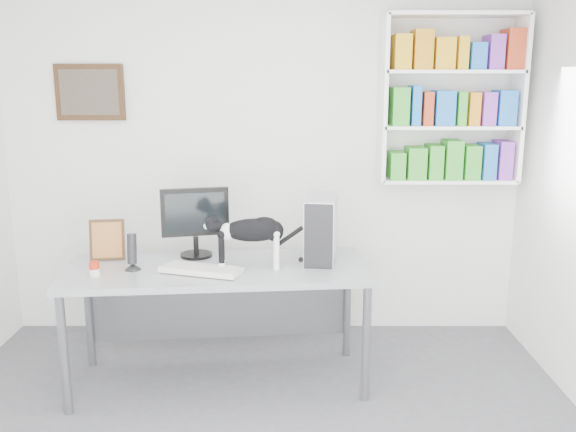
{
  "coord_description": "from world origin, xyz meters",
  "views": [
    {
      "loc": [
        0.2,
        -2.72,
        2.0
      ],
      "look_at": [
        0.2,
        1.53,
        1.04
      ],
      "focal_mm": 38.0,
      "sensor_mm": 36.0,
      "label": 1
    }
  ],
  "objects": [
    {
      "name": "leaning_print",
      "position": [
        -1.01,
        1.22,
        0.95
      ],
      "size": [
        0.24,
        0.12,
        0.28
      ],
      "primitive_type": "cube",
      "rotation": [
        0.0,
        0.0,
        0.14
      ],
      "color": "#422815",
      "rests_on": "desk"
    },
    {
      "name": "speaker",
      "position": [
        -0.79,
        0.99,
        0.93
      ],
      "size": [
        0.11,
        0.11,
        0.25
      ],
      "primitive_type": "cylinder",
      "rotation": [
        0.0,
        0.0,
        -0.01
      ],
      "color": "black",
      "rests_on": "desk"
    },
    {
      "name": "desk",
      "position": [
        -0.26,
        1.06,
        0.41
      ],
      "size": [
        2.01,
        0.92,
        0.81
      ],
      "primitive_type": "cube",
      "rotation": [
        0.0,
        0.0,
        0.09
      ],
      "color": "gray",
      "rests_on": "room"
    },
    {
      "name": "wall_art",
      "position": [
        -1.3,
        1.97,
        1.9
      ],
      "size": [
        0.52,
        0.04,
        0.42
      ],
      "primitive_type": "cube",
      "color": "#422815",
      "rests_on": "room"
    },
    {
      "name": "cat",
      "position": [
        -0.04,
        1.0,
        0.98
      ],
      "size": [
        0.57,
        0.19,
        0.35
      ],
      "primitive_type": null,
      "rotation": [
        0.0,
        0.0,
        0.07
      ],
      "color": "black",
      "rests_on": "desk"
    },
    {
      "name": "keyboard",
      "position": [
        -0.35,
        0.93,
        0.83
      ],
      "size": [
        0.54,
        0.34,
        0.04
      ],
      "primitive_type": "cube",
      "rotation": [
        0.0,
        0.0,
        -0.3
      ],
      "color": "beige",
      "rests_on": "desk"
    },
    {
      "name": "monitor",
      "position": [
        -0.43,
        1.29,
        1.05
      ],
      "size": [
        0.49,
        0.32,
        0.49
      ],
      "primitive_type": "cube",
      "rotation": [
        0.0,
        0.0,
        0.23
      ],
      "color": "black",
      "rests_on": "desk"
    },
    {
      "name": "bookshelf",
      "position": [
        1.4,
        1.85,
        1.85
      ],
      "size": [
        1.03,
        0.28,
        1.24
      ],
      "primitive_type": "cube",
      "color": "white",
      "rests_on": "room"
    },
    {
      "name": "soup_can",
      "position": [
        -0.99,
        0.86,
        0.86
      ],
      "size": [
        0.08,
        0.08,
        0.09
      ],
      "primitive_type": "cylinder",
      "rotation": [
        0.0,
        0.0,
        0.45
      ],
      "color": "red",
      "rests_on": "desk"
    },
    {
      "name": "room",
      "position": [
        0.0,
        0.0,
        1.35
      ],
      "size": [
        4.01,
        4.01,
        2.7
      ],
      "color": "#58585D",
      "rests_on": "ground"
    },
    {
      "name": "pc_tower",
      "position": [
        0.42,
        1.21,
        1.03
      ],
      "size": [
        0.25,
        0.45,
        0.43
      ],
      "primitive_type": "cube",
      "rotation": [
        0.0,
        0.0,
        -0.14
      ],
      "color": "#AEAEB3",
      "rests_on": "desk"
    }
  ]
}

